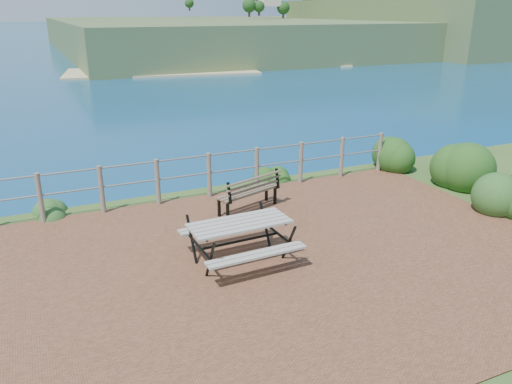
{
  "coord_description": "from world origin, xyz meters",
  "views": [
    {
      "loc": [
        -3.34,
        -6.58,
        3.94
      ],
      "look_at": [
        0.24,
        1.36,
        0.75
      ],
      "focal_mm": 35.0,
      "sensor_mm": 36.0,
      "label": 1
    }
  ],
  "objects": [
    {
      "name": "distant_bay",
      "position": [
        173.07,
        202.61,
        -1.52
      ],
      "size": [
        290.0,
        232.36,
        24.0
      ],
      "color": "#41552A",
      "rests_on": "ground"
    },
    {
      "name": "picnic_table",
      "position": [
        -0.55,
        0.27,
        0.44
      ],
      "size": [
        1.66,
        1.42,
        0.69
      ],
      "rotation": [
        0.0,
        0.0,
        0.03
      ],
      "color": "gray",
      "rests_on": "ground"
    },
    {
      "name": "park_bench",
      "position": [
        0.46,
        2.27,
        0.53
      ],
      "size": [
        1.46,
        0.8,
        0.8
      ],
      "rotation": [
        0.0,
        0.0,
        0.33
      ],
      "color": "brown",
      "rests_on": "ground"
    },
    {
      "name": "ground",
      "position": [
        0.0,
        0.0,
        0.0
      ],
      "size": [
        10.0,
        7.0,
        0.12
      ],
      "primitive_type": "cube",
      "color": "brown",
      "rests_on": "ground"
    },
    {
      "name": "shrub_lip_east",
      "position": [
        1.85,
        4.03,
        0.0
      ],
      "size": [
        0.8,
        0.8,
        0.56
      ],
      "primitive_type": "ellipsoid",
      "color": "#204816",
      "rests_on": "ground"
    },
    {
      "name": "shrub_right_edge",
      "position": [
        5.12,
        3.47,
        0.0
      ],
      "size": [
        1.06,
        1.06,
        1.52
      ],
      "primitive_type": "ellipsoid",
      "color": "#204816",
      "rests_on": "ground"
    },
    {
      "name": "shrub_lip_west",
      "position": [
        -3.32,
        3.78,
        0.0
      ],
      "size": [
        0.76,
        0.76,
        0.49
      ],
      "primitive_type": "ellipsoid",
      "color": "#1E5222",
      "rests_on": "ground"
    },
    {
      "name": "safety_railing",
      "position": [
        0.0,
        3.35,
        0.57
      ],
      "size": [
        9.4,
        0.1,
        1.0
      ],
      "color": "#6B5B4C",
      "rests_on": "ground"
    },
    {
      "name": "shrub_right_front",
      "position": [
        5.68,
        1.75,
        0.0
      ],
      "size": [
        1.38,
        1.38,
        1.96
      ],
      "primitive_type": "ellipsoid",
      "color": "#204816",
      "rests_on": "ground"
    },
    {
      "name": "ocean",
      "position": [
        0.0,
        200.0,
        0.0
      ],
      "size": [
        1200.0,
        1200.0,
        0.0
      ],
      "primitive_type": "plane",
      "color": "#15537F",
      "rests_on": "ground"
    }
  ]
}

